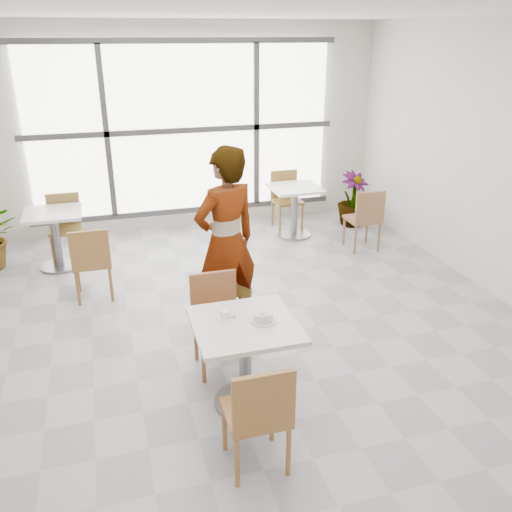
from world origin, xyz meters
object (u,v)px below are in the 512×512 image
object	(u,v)px
main_table	(245,348)
bg_chair_left_far	(65,222)
person	(226,243)
chair_near	(259,412)
chair_far	(216,315)
bg_table_left	(55,232)
bg_chair_right_far	(286,195)
coffee_cup	(225,315)
bg_table_right	(294,204)
plant_right	(353,199)
oatmeal_bowl	(263,316)
bg_chair_right_near	(366,216)
bg_chair_left_near	(91,259)

from	to	relation	value
main_table	bg_chair_left_far	size ratio (longest dim) A/B	0.92
person	bg_chair_left_far	distance (m)	2.95
chair_near	chair_far	distance (m)	1.38
bg_table_left	bg_chair_right_far	size ratio (longest dim) A/B	0.86
chair_far	bg_chair_left_far	xyz separation A→B (m)	(-1.38, 3.02, 0.00)
main_table	coffee_cup	distance (m)	0.31
bg_table_right	bg_chair_left_far	xyz separation A→B (m)	(-3.21, 0.05, 0.01)
chair_near	plant_right	size ratio (longest dim) A/B	1.03
plant_right	main_table	bearing A→B (deg)	-126.35
oatmeal_bowl	bg_chair_left_far	world-z (taller)	bg_chair_left_far
bg_chair_left_far	coffee_cup	bearing A→B (deg)	-69.21
bg_chair_left_far	bg_chair_right_near	distance (m)	4.04
bg_chair_left_near	person	bearing A→B (deg)	141.09
chair_far	bg_table_right	world-z (taller)	chair_far
oatmeal_bowl	bg_table_left	size ratio (longest dim) A/B	0.28
main_table	bg_table_right	world-z (taller)	same
coffee_cup	bg_table_right	xyz separation A→B (m)	(1.87, 3.48, -0.29)
person	oatmeal_bowl	bearing A→B (deg)	69.02
chair_far	oatmeal_bowl	distance (m)	0.75
person	bg_chair_right_near	world-z (taller)	person
bg_chair_right_near	bg_chair_right_far	world-z (taller)	same
bg_chair_left_far	bg_chair_right_near	size ratio (longest dim) A/B	1.00
bg_chair_left_far	bg_chair_right_far	world-z (taller)	same
chair_far	bg_chair_right_near	distance (m)	3.33
bg_table_right	bg_chair_left_far	distance (m)	3.21
bg_chair_right_near	oatmeal_bowl	bearing A→B (deg)	50.06
chair_near	bg_chair_right_near	bearing A→B (deg)	-126.34
bg_chair_left_far	bg_chair_right_near	world-z (taller)	same
bg_chair_left_far	bg_table_right	bearing A→B (deg)	-0.93
oatmeal_bowl	person	bearing A→B (deg)	89.88
bg_table_left	bg_chair_right_far	distance (m)	3.40
bg_table_right	bg_chair_left_far	world-z (taller)	bg_chair_left_far
bg_chair_left_near	bg_chair_right_near	bearing A→B (deg)	-172.24
main_table	bg_chair_right_far	xyz separation A→B (m)	(1.76, 4.02, -0.02)
main_table	bg_table_left	distance (m)	3.71
bg_table_right	bg_chair_left_near	xyz separation A→B (m)	(-2.89, -1.33, 0.01)
chair_near	coffee_cup	xyz separation A→B (m)	(-0.02, 0.86, 0.28)
chair_near	bg_chair_right_far	bearing A→B (deg)	-111.38
chair_near	oatmeal_bowl	distance (m)	0.83
plant_right	bg_chair_right_near	bearing A→B (deg)	-107.18
bg_chair_left_near	bg_chair_right_near	world-z (taller)	same
chair_far	coffee_cup	distance (m)	0.59
oatmeal_bowl	bg_chair_left_far	xyz separation A→B (m)	(-1.62, 3.67, -0.29)
coffee_cup	bg_chair_right_near	distance (m)	3.72
chair_near	bg_chair_right_near	size ratio (longest dim) A/B	1.00
bg_chair_right_far	plant_right	xyz separation A→B (m)	(1.03, -0.23, -0.08)
oatmeal_bowl	bg_chair_right_near	world-z (taller)	bg_chair_right_near
chair_far	bg_table_right	size ratio (longest dim) A/B	1.16
main_table	chair_near	bearing A→B (deg)	-98.30
bg_table_right	plant_right	xyz separation A→B (m)	(1.04, 0.19, -0.06)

